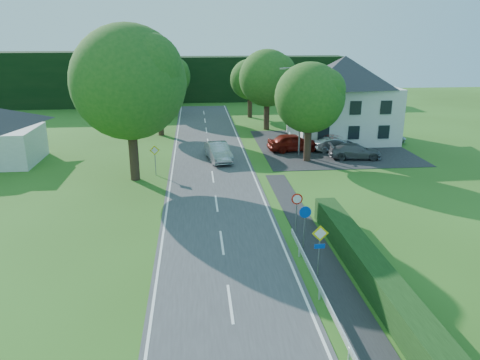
{
  "coord_description": "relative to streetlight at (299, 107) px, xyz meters",
  "views": [
    {
      "loc": [
        -1.26,
        -11.19,
        11.08
      ],
      "look_at": [
        1.45,
        16.73,
        2.05
      ],
      "focal_mm": 35.0,
      "sensor_mm": 36.0,
      "label": 1
    }
  ],
  "objects": [
    {
      "name": "house_white",
      "position": [
        5.94,
        6.0,
        -0.06
      ],
      "size": [
        10.6,
        8.4,
        8.6
      ],
      "color": "silver",
      "rests_on": "ground"
    },
    {
      "name": "line_edge_left",
      "position": [
        -11.31,
        -10.0,
        -4.42
      ],
      "size": [
        0.12,
        80.0,
        0.01
      ],
      "primitive_type": "cube",
      "color": "white",
      "rests_on": "road"
    },
    {
      "name": "tree_right_far",
      "position": [
        -1.06,
        12.0,
        0.08
      ],
      "size": [
        7.4,
        7.4,
        9.09
      ],
      "primitive_type": null,
      "color": "#1D5118",
      "rests_on": "ground"
    },
    {
      "name": "line_centre",
      "position": [
        -8.06,
        -10.0,
        -4.42
      ],
      "size": [
        0.12,
        80.0,
        0.01
      ],
      "primitive_type": null,
      "color": "white",
      "rests_on": "road"
    },
    {
      "name": "motorcycle",
      "position": [
        -8.29,
        2.09,
        -3.94
      ],
      "size": [
        0.68,
        1.86,
        0.97
      ],
      "primitive_type": "imported",
      "rotation": [
        0.0,
        0.0,
        0.02
      ],
      "color": "black",
      "rests_on": "road"
    },
    {
      "name": "sign_priority_right",
      "position": [
        -3.76,
        -22.02,
        -2.67
      ],
      "size": [
        0.78,
        0.09,
        2.59
      ],
      "color": "gray",
      "rests_on": "ground"
    },
    {
      "name": "tree_right_back",
      "position": [
        -2.06,
        20.0,
        -0.68
      ],
      "size": [
        6.2,
        6.2,
        7.56
      ],
      "primitive_type": null,
      "color": "#1D5118",
      "rests_on": "ground"
    },
    {
      "name": "parasol",
      "position": [
        3.52,
        0.69,
        -3.56
      ],
      "size": [
        2.27,
        2.3,
        1.73
      ],
      "primitive_type": "imported",
      "rotation": [
        0.0,
        0.0,
        0.22
      ],
      "color": "red",
      "rests_on": "parking_pad"
    },
    {
      "name": "parked_car_grey",
      "position": [
        4.88,
        -1.74,
        -3.75
      ],
      "size": [
        4.83,
        2.4,
        1.35
      ],
      "primitive_type": "imported",
      "rotation": [
        0.0,
        0.0,
        1.46
      ],
      "color": "#55555A",
      "rests_on": "parking_pad"
    },
    {
      "name": "streetlight",
      "position": [
        0.0,
        0.0,
        0.0
      ],
      "size": [
        2.03,
        0.18,
        8.0
      ],
      "color": "gray",
      "rests_on": "ground"
    },
    {
      "name": "treeline_left",
      "position": [
        -36.06,
        32.0,
        -0.46
      ],
      "size": [
        44.0,
        6.0,
        8.0
      ],
      "primitive_type": "cube",
      "color": "black",
      "rests_on": "ground"
    },
    {
      "name": "tree_left_far",
      "position": [
        -13.06,
        10.0,
        -0.17
      ],
      "size": [
        7.0,
        7.0,
        8.58
      ],
      "primitive_type": null,
      "color": "#1D5118",
      "rests_on": "ground"
    },
    {
      "name": "line_edge_right",
      "position": [
        -4.81,
        -10.0,
        -4.42
      ],
      "size": [
        0.12,
        80.0,
        0.01
      ],
      "primitive_type": "cube",
      "color": "white",
      "rests_on": "road"
    },
    {
      "name": "road",
      "position": [
        -8.06,
        -10.0,
        -4.44
      ],
      "size": [
        7.0,
        80.0,
        0.04
      ],
      "primitive_type": "cube",
      "color": "#3B3B3E",
      "rests_on": "ground"
    },
    {
      "name": "sign_speed_limit",
      "position": [
        -3.76,
        -17.03,
        -2.7
      ],
      "size": [
        0.64,
        0.11,
        2.37
      ],
      "color": "gray",
      "rests_on": "ground"
    },
    {
      "name": "parked_car_silver_b",
      "position": [
        9.85,
        3.93,
        -3.81
      ],
      "size": [
        4.45,
        2.09,
        1.23
      ],
      "primitive_type": "imported",
      "rotation": [
        0.0,
        0.0,
        1.58
      ],
      "color": "silver",
      "rests_on": "parking_pad"
    },
    {
      "name": "parking_pad",
      "position": [
        3.94,
        3.0,
        -4.44
      ],
      "size": [
        14.0,
        16.0,
        0.04
      ],
      "primitive_type": "cube",
      "color": "black",
      "rests_on": "ground"
    },
    {
      "name": "moving_car",
      "position": [
        -7.37,
        -1.26,
        -3.63
      ],
      "size": [
        2.44,
        5.03,
        1.59
      ],
      "primitive_type": "imported",
      "rotation": [
        0.0,
        0.0,
        0.16
      ],
      "color": "#A4A3A7",
      "rests_on": "road"
    },
    {
      "name": "sign_roundabout",
      "position": [
        -3.76,
        -19.02,
        -2.79
      ],
      "size": [
        0.64,
        0.08,
        2.37
      ],
      "color": "gray",
      "rests_on": "ground"
    },
    {
      "name": "treeline_right",
      "position": [
        -0.06,
        36.0,
        -0.96
      ],
      "size": [
        30.0,
        5.0,
        7.0
      ],
      "primitive_type": "cube",
      "color": "black",
      "rests_on": "ground"
    },
    {
      "name": "sign_priority_left",
      "position": [
        -12.56,
        -5.02,
        -2.75
      ],
      "size": [
        0.78,
        0.09,
        2.44
      ],
      "color": "gray",
      "rests_on": "ground"
    },
    {
      "name": "parked_car_silver_a",
      "position": [
        3.84,
        1.0,
        -3.77
      ],
      "size": [
        4.0,
        1.46,
        1.31
      ],
      "primitive_type": "imported",
      "rotation": [
        0.0,
        0.0,
        1.59
      ],
      "color": "#A2A2A6",
      "rests_on": "parking_pad"
    },
    {
      "name": "tree_main",
      "position": [
        -14.06,
        -6.0,
        1.36
      ],
      "size": [
        9.4,
        9.4,
        11.64
      ],
      "primitive_type": null,
      "color": "#1D5118",
      "rests_on": "ground"
    },
    {
      "name": "parked_car_red",
      "position": [
        -0.06,
        1.58,
        -3.59
      ],
      "size": [
        5.11,
        2.56,
        1.67
      ],
      "primitive_type": "imported",
      "rotation": [
        0.0,
        0.0,
        1.69
      ],
      "color": "maroon",
      "rests_on": "parking_pad"
    },
    {
      "name": "footpath",
      "position": [
        -3.11,
        -28.0,
        -4.44
      ],
      "size": [
        1.5,
        44.0,
        0.04
      ],
      "primitive_type": "cube",
      "color": "black",
      "rests_on": "ground"
    },
    {
      "name": "tree_right_mid",
      "position": [
        0.44,
        -2.0,
        -0.17
      ],
      "size": [
        7.0,
        7.0,
        8.58
      ],
      "primitive_type": null,
      "color": "#1D5118",
      "rests_on": "ground"
    },
    {
      "name": "tree_left_back",
      "position": [
        -12.56,
        22.0,
        -0.43
      ],
      "size": [
        6.6,
        6.6,
        8.07
      ],
      "primitive_type": null,
      "color": "#1D5118",
      "rests_on": "ground"
    }
  ]
}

